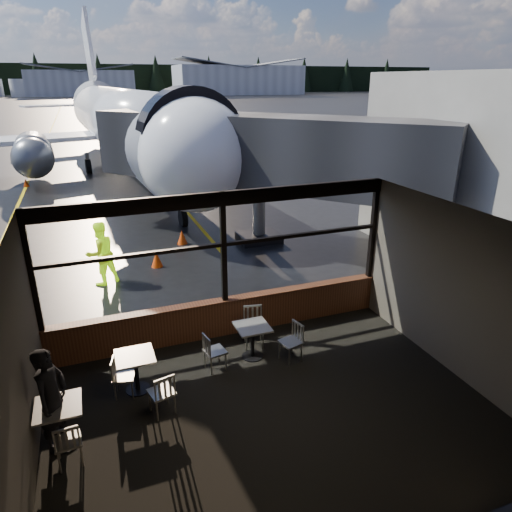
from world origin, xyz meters
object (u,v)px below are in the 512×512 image
chair_near_w (215,352)px  chair_mid_w (124,377)px  cafe_table_left (61,425)px  chair_mid_s (162,393)px  chair_near_n (254,328)px  jet_bridge (276,178)px  chair_left_s (68,442)px  cone_nose (182,237)px  ground_crew (101,253)px  airliner (120,77)px  cafe_table_near (252,342)px  cafe_table_mid (137,373)px  cone_wing (26,183)px  passenger (52,399)px  chair_near_e (291,343)px  cone_extra (157,259)px

chair_near_w → chair_mid_w: size_ratio=1.05×
cafe_table_left → chair_mid_s: bearing=7.0°
chair_near_n → chair_near_w: bearing=40.2°
jet_bridge → chair_mid_w: bearing=-131.0°
chair_left_s → cone_nose: (3.87, 9.75, -0.16)m
chair_left_s → ground_crew: ground_crew is taller
airliner → chair_near_n: (0.38, -22.65, -5.41)m
chair_near_n → cafe_table_near: bearing=78.6°
chair_mid_w → cone_nose: chair_mid_w is taller
cafe_table_mid → chair_mid_s: 0.91m
cafe_table_near → cone_wing: cafe_table_near is taller
cafe_table_mid → cone_wing: size_ratio=1.79×
jet_bridge → chair_mid_s: size_ratio=12.84×
cafe_table_left → passenger: 0.53m
chair_mid_w → chair_left_s: chair_left_s is taller
chair_left_s → chair_mid_w: bearing=50.8°
chair_mid_s → passenger: 1.83m
chair_near_n → ground_crew: 5.76m
chair_mid_s → chair_near_e: bearing=0.1°
chair_near_e → cone_extra: bearing=1.9°
chair_near_e → ground_crew: size_ratio=0.46×
cafe_table_near → passenger: bearing=-161.6°
cafe_table_near → chair_near_e: 0.84m
cafe_table_near → chair_mid_s: chair_mid_s is taller
cafe_table_left → passenger: size_ratio=0.43×
cafe_table_near → ground_crew: (-2.84, 5.28, 0.57)m
cafe_table_left → passenger: bearing=159.6°
airliner → chair_mid_w: (-2.57, -23.40, -5.48)m
cafe_table_mid → cone_wing: (-3.71, 21.08, -0.18)m
airliner → chair_near_n: bearing=-92.8°
cafe_table_mid → chair_near_n: 2.79m
airliner → ground_crew: airliner is taller
passenger → chair_mid_s: bearing=-55.5°
cafe_table_mid → chair_near_e: 3.26m
chair_mid_w → cone_extra: chair_mid_w is taller
cafe_table_mid → cone_wing: 21.41m
passenger → ground_crew: ground_crew is taller
airliner → cafe_table_near: bearing=-93.2°
chair_near_w → ground_crew: ground_crew is taller
cone_nose → chair_near_n: bearing=-89.5°
ground_crew → cone_nose: 4.05m
cafe_table_mid → airliner: bearing=84.3°
cone_wing → chair_left_s: bearing=-83.7°
ground_crew → chair_mid_s: bearing=68.6°
cone_nose → cafe_table_left: bearing=-113.2°
jet_bridge → cafe_table_near: bearing=-116.6°
chair_mid_s → cone_extra: 7.23m
chair_mid_w → chair_near_e: bearing=102.9°
ground_crew → cafe_table_mid: bearing=65.9°
airliner → jet_bridge: size_ratio=3.36×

